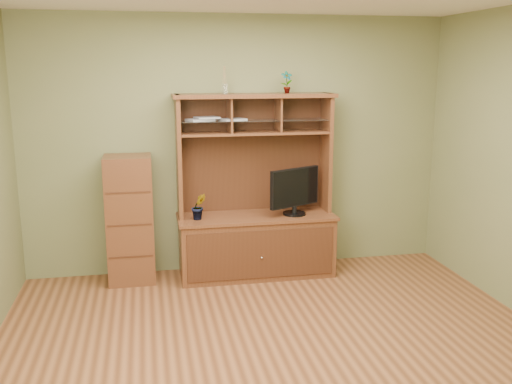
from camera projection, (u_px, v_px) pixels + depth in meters
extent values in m
cube|color=#593019|center=(281.00, 352.00, 4.44)|extent=(4.50, 4.00, 0.02)
cube|color=#656C40|center=(238.00, 145.00, 6.08)|extent=(4.50, 0.02, 2.70)
cube|color=#656C40|center=(405.00, 281.00, 2.22)|extent=(4.50, 0.02, 2.70)
cube|color=#4B2715|center=(256.00, 246.00, 6.03)|extent=(1.60, 0.55, 0.62)
cube|color=#381C0F|center=(261.00, 254.00, 5.76)|extent=(1.50, 0.01, 0.50)
sphere|color=silver|center=(262.00, 258.00, 5.76)|extent=(0.02, 0.02, 0.02)
cube|color=#4B2715|center=(256.00, 216.00, 5.96)|extent=(1.64, 0.59, 0.03)
cube|color=#4B2715|center=(179.00, 157.00, 5.77)|extent=(0.04, 0.35, 1.25)
cube|color=#4B2715|center=(326.00, 152.00, 6.07)|extent=(0.04, 0.35, 1.25)
cube|color=#381C0F|center=(251.00, 152.00, 6.08)|extent=(1.52, 0.02, 1.25)
cube|color=#4B2715|center=(254.00, 96.00, 5.79)|extent=(1.66, 0.40, 0.04)
cube|color=#4B2715|center=(254.00, 133.00, 5.87)|extent=(1.52, 0.32, 0.02)
cube|color=#4B2715|center=(230.00, 115.00, 5.79)|extent=(0.02, 0.31, 0.35)
cube|color=#4B2715|center=(278.00, 114.00, 5.88)|extent=(0.02, 0.31, 0.35)
cube|color=silver|center=(254.00, 120.00, 5.84)|extent=(1.50, 0.27, 0.01)
cylinder|color=black|center=(294.00, 213.00, 5.97)|extent=(0.24, 0.24, 0.02)
cylinder|color=black|center=(294.00, 209.00, 5.96)|extent=(0.05, 0.05, 0.08)
cube|color=black|center=(295.00, 187.00, 5.91)|extent=(0.58, 0.32, 0.40)
imported|color=#28581E|center=(199.00, 206.00, 5.76)|extent=(0.16, 0.14, 0.27)
imported|color=#3C6724|center=(287.00, 82.00, 5.83)|extent=(0.12, 0.08, 0.23)
cylinder|color=silver|center=(225.00, 89.00, 5.72)|extent=(0.06, 0.06, 0.10)
cylinder|color=olive|center=(224.00, 75.00, 5.69)|extent=(0.04, 0.04, 0.18)
cube|color=#A4A4A9|center=(200.00, 120.00, 5.74)|extent=(0.30, 0.27, 0.02)
cube|color=#A4A4A9|center=(207.00, 118.00, 5.75)|extent=(0.27, 0.23, 0.02)
cube|color=#A4A4A9|center=(233.00, 119.00, 5.80)|extent=(0.29, 0.26, 0.02)
cube|color=#4B2715|center=(130.00, 219.00, 5.78)|extent=(0.47, 0.42, 1.30)
cube|color=#381C0F|center=(131.00, 257.00, 5.65)|extent=(0.43, 0.01, 0.02)
cube|color=#381C0F|center=(130.00, 225.00, 5.58)|extent=(0.43, 0.01, 0.01)
cube|color=#381C0F|center=(128.00, 192.00, 5.51)|extent=(0.43, 0.01, 0.01)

